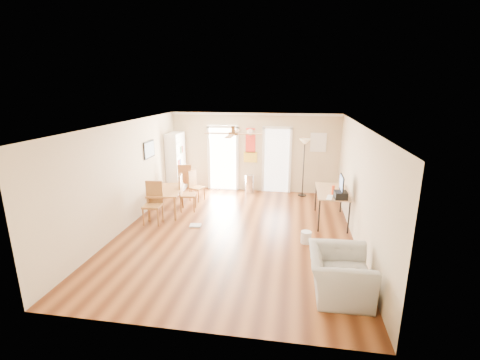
% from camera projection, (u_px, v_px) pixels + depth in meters
% --- Properties ---
extents(floor, '(7.00, 7.00, 0.00)m').
position_uv_depth(floor, '(236.00, 232.00, 8.19)').
color(floor, brown).
rests_on(floor, ground).
extents(ceiling, '(5.50, 7.00, 0.00)m').
position_uv_depth(ceiling, '(236.00, 124.00, 7.50)').
color(ceiling, silver).
rests_on(ceiling, floor).
extents(wall_back, '(5.50, 0.04, 2.60)m').
position_uv_depth(wall_back, '(254.00, 153.00, 11.18)').
color(wall_back, beige).
rests_on(wall_back, floor).
extents(wall_front, '(5.50, 0.04, 2.60)m').
position_uv_depth(wall_front, '(190.00, 250.00, 4.52)').
color(wall_front, beige).
rests_on(wall_front, floor).
extents(wall_left, '(0.04, 7.00, 2.60)m').
position_uv_depth(wall_left, '(125.00, 176.00, 8.28)').
color(wall_left, beige).
rests_on(wall_left, floor).
extents(wall_right, '(0.04, 7.00, 2.60)m').
position_uv_depth(wall_right, '(359.00, 186.00, 7.42)').
color(wall_right, beige).
rests_on(wall_right, floor).
extents(crown_molding, '(5.50, 7.00, 0.08)m').
position_uv_depth(crown_molding, '(236.00, 126.00, 7.51)').
color(crown_molding, white).
rests_on(crown_molding, wall_back).
extents(kitchen_doorway, '(0.90, 0.10, 2.10)m').
position_uv_depth(kitchen_doorway, '(223.00, 159.00, 11.39)').
color(kitchen_doorway, white).
rests_on(kitchen_doorway, wall_back).
extents(bathroom_doorway, '(0.80, 0.10, 2.10)m').
position_uv_depth(bathroom_doorway, '(277.00, 161.00, 11.11)').
color(bathroom_doorway, white).
rests_on(bathroom_doorway, wall_back).
extents(wall_decal, '(0.46, 0.03, 1.10)m').
position_uv_depth(wall_decal, '(250.00, 145.00, 11.11)').
color(wall_decal, red).
rests_on(wall_decal, wall_back).
extents(ac_grille, '(0.50, 0.04, 0.60)m').
position_uv_depth(ac_grille, '(318.00, 142.00, 10.72)').
color(ac_grille, white).
rests_on(ac_grille, wall_back).
extents(framed_poster, '(0.04, 0.66, 0.48)m').
position_uv_depth(framed_poster, '(149.00, 150.00, 9.50)').
color(framed_poster, black).
rests_on(framed_poster, wall_left).
extents(ceiling_fan, '(1.24, 1.24, 0.20)m').
position_uv_depth(ceiling_fan, '(233.00, 134.00, 7.26)').
color(ceiling_fan, '#593819').
rests_on(ceiling_fan, ceiling).
extents(bookshelf, '(0.43, 0.90, 1.97)m').
position_uv_depth(bookshelf, '(176.00, 163.00, 11.15)').
color(bookshelf, white).
rests_on(bookshelf, floor).
extents(dining_table, '(1.03, 1.46, 0.67)m').
position_uv_depth(dining_table, '(166.00, 201.00, 9.41)').
color(dining_table, '#9B5B32').
rests_on(dining_table, floor).
extents(dining_chair_right_a, '(0.48, 0.48, 0.92)m').
position_uv_depth(dining_chair_right_a, '(197.00, 186.00, 10.38)').
color(dining_chair_right_a, '#AA7337').
rests_on(dining_chair_right_a, floor).
extents(dining_chair_right_b, '(0.50, 0.50, 1.04)m').
position_uv_depth(dining_chair_right_b, '(188.00, 193.00, 9.52)').
color(dining_chair_right_b, '#965630').
rests_on(dining_chair_right_b, floor).
extents(dining_chair_near, '(0.47, 0.47, 1.06)m').
position_uv_depth(dining_chair_near, '(152.00, 204.00, 8.61)').
color(dining_chair_near, '#966330').
rests_on(dining_chair_near, floor).
extents(dining_chair_far, '(0.52, 0.52, 1.04)m').
position_uv_depth(dining_chair_far, '(186.00, 179.00, 10.89)').
color(dining_chair_far, '#966130').
rests_on(dining_chair_far, floor).
extents(trash_can, '(0.35, 0.35, 0.62)m').
position_uv_depth(trash_can, '(249.00, 184.00, 11.14)').
color(trash_can, silver).
rests_on(trash_can, floor).
extents(torchiere_lamp, '(0.41, 0.41, 1.84)m').
position_uv_depth(torchiere_lamp, '(303.00, 168.00, 10.71)').
color(torchiere_lamp, black).
rests_on(torchiere_lamp, floor).
extents(computer_desk, '(0.77, 1.55, 0.83)m').
position_uv_depth(computer_desk, '(331.00, 206.00, 8.77)').
color(computer_desk, tan).
rests_on(computer_desk, floor).
extents(imac, '(0.18, 0.58, 0.54)m').
position_uv_depth(imac, '(342.00, 186.00, 8.10)').
color(imac, black).
rests_on(imac, computer_desk).
extents(keyboard, '(0.20, 0.40, 0.01)m').
position_uv_depth(keyboard, '(330.00, 197.00, 8.13)').
color(keyboard, white).
rests_on(keyboard, computer_desk).
extents(printer, '(0.31, 0.35, 0.17)m').
position_uv_depth(printer, '(341.00, 195.00, 8.04)').
color(printer, black).
rests_on(printer, computer_desk).
extents(orange_bottle, '(0.09, 0.09, 0.23)m').
position_uv_depth(orange_bottle, '(333.00, 190.00, 8.33)').
color(orange_bottle, '#FD4416').
rests_on(orange_bottle, computer_desk).
extents(wastebasket_a, '(0.28, 0.28, 0.27)m').
position_uv_depth(wastebasket_a, '(306.00, 237.00, 7.60)').
color(wastebasket_a, silver).
rests_on(wastebasket_a, floor).
extents(floor_cloth, '(0.31, 0.25, 0.04)m').
position_uv_depth(floor_cloth, '(195.00, 226.00, 8.53)').
color(floor_cloth, '#A3A39D').
rests_on(floor_cloth, floor).
extents(armchair, '(1.02, 1.17, 0.75)m').
position_uv_depth(armchair, '(339.00, 274.00, 5.65)').
color(armchair, '#A6A7A2').
rests_on(armchair, floor).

